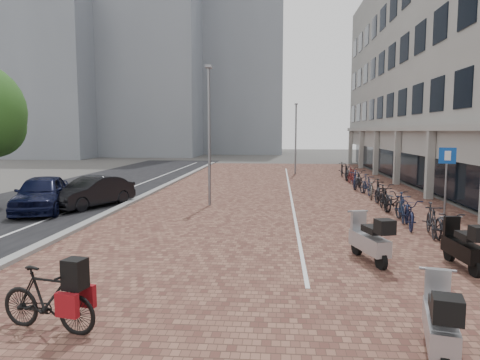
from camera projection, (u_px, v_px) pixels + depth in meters
name	position (u px, v px, depth m)	size (l,w,h in m)	color
ground	(221.00, 250.00, 12.44)	(140.00, 140.00, 0.00)	#474442
plaza_brick	(286.00, 192.00, 24.15)	(14.50, 42.00, 0.04)	brown
street_asphalt	(90.00, 190.00, 25.09)	(8.00, 50.00, 0.03)	black
curb	(158.00, 189.00, 24.75)	(0.35, 42.00, 0.14)	gray
lane_line	(125.00, 190.00, 24.92)	(0.12, 44.00, 0.00)	white
parking_line	(290.00, 192.00, 24.13)	(0.10, 30.00, 0.00)	white
office_building	(474.00, 43.00, 26.24)	(8.40, 40.00, 15.00)	#999994
bg_towers	(162.00, 52.00, 60.61)	(33.00, 23.00, 32.00)	gray
car_navy	(42.00, 194.00, 18.19)	(1.77, 4.40, 1.50)	black
car_dark	(92.00, 192.00, 19.35)	(1.40, 4.00, 1.32)	black
hero_bike	(48.00, 298.00, 7.30)	(1.87, 0.88, 1.28)	black
scooter_front	(369.00, 238.00, 11.15)	(0.57, 1.81, 1.25)	#9FA0A4
scooter_mid	(463.00, 245.00, 10.58)	(0.55, 1.75, 1.20)	black
scooter_back	(440.00, 320.00, 6.40)	(0.54, 1.74, 1.19)	#A4A4A9
parking_sign	(446.00, 172.00, 15.80)	(0.55, 0.21, 2.71)	slate
lamp_near	(209.00, 137.00, 19.40)	(0.12, 0.12, 6.03)	gray
lamp_far	(296.00, 140.00, 33.46)	(0.12, 0.12, 5.29)	gray
bike_row	(370.00, 187.00, 22.40)	(1.39, 21.45, 1.05)	black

